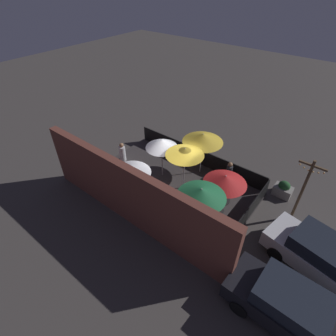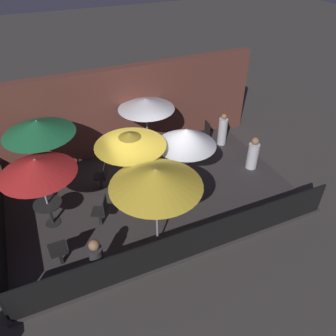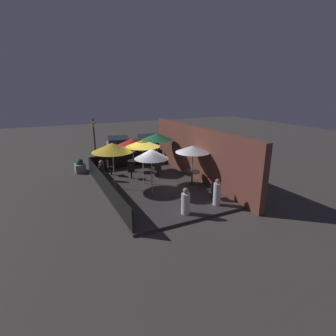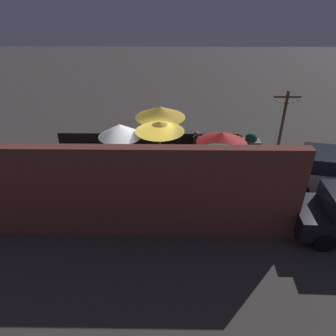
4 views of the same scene
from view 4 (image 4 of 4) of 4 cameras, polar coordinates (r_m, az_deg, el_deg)
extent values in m
plane|color=#423D3A|center=(13.38, -4.09, -2.86)|extent=(60.00, 60.00, 0.00)
cube|color=#383333|center=(13.35, -4.10, -2.64)|extent=(8.59, 5.33, 0.12)
cube|color=brown|center=(10.11, -5.64, -4.36)|extent=(10.19, 0.36, 3.17)
cube|color=black|center=(15.36, -3.44, 4.39)|extent=(8.39, 0.05, 0.95)
cube|color=black|center=(13.39, 14.25, -0.78)|extent=(0.05, 5.13, 0.95)
cylinder|color=#B2B2B7|center=(11.09, -8.70, -3.40)|extent=(0.05, 0.05, 2.20)
cone|color=silver|center=(10.60, -9.08, 0.74)|extent=(1.89, 1.89, 0.36)
cylinder|color=#B2B2B7|center=(11.46, 8.84, -1.56)|extent=(0.05, 0.05, 2.41)
cone|color=#1E6B3D|center=(10.97, 9.25, 2.86)|extent=(2.03, 2.03, 0.41)
cylinder|color=#B2B2B7|center=(12.90, 9.07, 1.71)|extent=(0.05, 0.05, 2.18)
cone|color=red|center=(12.50, 9.40, 5.25)|extent=(1.92, 1.92, 0.42)
cylinder|color=#B2B2B7|center=(14.42, -1.32, 5.99)|extent=(0.05, 0.05, 2.48)
cone|color=gold|center=(14.03, -1.36, 9.75)|extent=(2.14, 2.14, 0.46)
cylinder|color=#B2B2B7|center=(13.22, -8.08, 2.89)|extent=(0.05, 0.05, 2.32)
cone|color=silver|center=(12.83, -8.38, 6.52)|extent=(1.70, 1.70, 0.49)
cylinder|color=#B2B2B7|center=(12.91, -1.39, 2.92)|extent=(0.05, 0.05, 2.49)
cone|color=gold|center=(12.45, -1.45, 7.26)|extent=(1.89, 1.89, 0.37)
cylinder|color=black|center=(11.72, -8.29, -7.84)|extent=(0.47, 0.47, 0.02)
cylinder|color=black|center=(11.51, -8.42, -6.47)|extent=(0.08, 0.08, 0.72)
cylinder|color=black|center=(11.29, -8.56, -4.93)|extent=(0.85, 0.85, 0.04)
cylinder|color=black|center=(12.13, 8.40, -6.35)|extent=(0.43, 0.43, 0.02)
cylinder|color=black|center=(11.94, 8.52, -5.05)|extent=(0.08, 0.08, 0.69)
cylinder|color=black|center=(11.73, 8.66, -3.60)|extent=(0.78, 0.78, 0.04)
cylinder|color=black|center=(13.44, 8.70, -2.33)|extent=(0.41, 0.41, 0.02)
cylinder|color=black|center=(13.26, 8.82, -1.07)|extent=(0.08, 0.08, 0.72)
cylinder|color=black|center=(13.07, 8.95, 0.34)|extent=(0.75, 0.75, 0.04)
cube|color=black|center=(13.70, 3.39, -0.25)|extent=(0.11, 0.11, 0.46)
cube|color=black|center=(13.58, 3.42, 0.65)|extent=(0.53, 0.53, 0.04)
cube|color=black|center=(13.52, 2.75, 1.70)|extent=(0.20, 0.38, 0.44)
cube|color=black|center=(14.59, 8.03, 1.58)|extent=(0.08, 0.08, 0.48)
cube|color=black|center=(14.47, 8.10, 2.47)|extent=(0.40, 0.40, 0.04)
cube|color=black|center=(14.51, 8.09, 3.64)|extent=(0.40, 0.03, 0.44)
cube|color=black|center=(12.23, -18.23, -6.25)|extent=(0.09, 0.09, 0.43)
cube|color=black|center=(12.09, -18.41, -5.36)|extent=(0.43, 0.43, 0.04)
cube|color=black|center=(12.03, -19.39, -4.36)|extent=(0.06, 0.40, 0.44)
cube|color=black|center=(12.40, 1.73, -3.91)|extent=(0.11, 0.11, 0.43)
cube|color=black|center=(12.27, 1.75, -2.99)|extent=(0.53, 0.53, 0.04)
cube|color=black|center=(12.20, 0.98, -1.86)|extent=(0.19, 0.38, 0.44)
cylinder|color=silver|center=(12.50, -21.16, -4.25)|extent=(0.46, 0.46, 1.05)
sphere|color=#9E704C|center=(12.17, -21.70, -1.82)|extent=(0.21, 0.21, 0.21)
cylinder|color=#333338|center=(15.04, 4.91, 3.77)|extent=(0.46, 0.46, 0.97)
sphere|color=#9E704C|center=(14.78, 5.01, 5.88)|extent=(0.25, 0.25, 0.25)
cylinder|color=silver|center=(13.93, -19.33, -0.42)|extent=(0.42, 0.42, 0.92)
sphere|color=#9E704C|center=(13.65, -19.74, 1.69)|extent=(0.26, 0.26, 0.26)
cube|color=gray|center=(16.35, 14.13, 3.88)|extent=(0.90, 0.63, 0.53)
ellipsoid|color=#235128|center=(16.20, 14.29, 5.03)|extent=(0.58, 0.47, 0.52)
cylinder|color=brown|center=(14.94, 19.14, 6.46)|extent=(0.12, 0.12, 3.34)
cube|color=brown|center=(14.46, 20.10, 11.58)|extent=(1.10, 0.08, 0.08)
sphere|color=#F4B260|center=(14.66, 21.71, 10.91)|extent=(0.07, 0.07, 0.07)
sphere|color=#F4B260|center=(14.62, 20.97, 10.67)|extent=(0.07, 0.07, 0.07)
sphere|color=#F4B260|center=(14.57, 20.25, 10.55)|extent=(0.07, 0.07, 0.07)
sphere|color=#F4B260|center=(14.51, 19.56, 10.59)|extent=(0.07, 0.07, 0.07)
sphere|color=#F4B260|center=(14.44, 18.89, 10.81)|extent=(0.07, 0.07, 0.07)
sphere|color=#F4B260|center=(14.36, 18.23, 11.16)|extent=(0.07, 0.07, 0.07)
cube|color=silver|center=(14.21, 26.74, -1.09)|extent=(4.28, 2.45, 0.70)
cylinder|color=black|center=(13.40, 21.96, -3.60)|extent=(0.66, 0.30, 0.64)
cylinder|color=black|center=(14.76, 21.19, -0.15)|extent=(0.66, 0.30, 0.64)
cylinder|color=black|center=(11.28, 25.52, -11.62)|extent=(0.64, 0.20, 0.64)
cylinder|color=black|center=(12.43, 23.02, -6.71)|extent=(0.64, 0.20, 0.64)
camera|label=1|loc=(6.38, 76.10, 31.01)|focal=28.00mm
camera|label=2|loc=(18.47, 6.32, 28.77)|focal=35.00mm
camera|label=3|loc=(21.39, -40.88, 18.01)|focal=28.00mm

